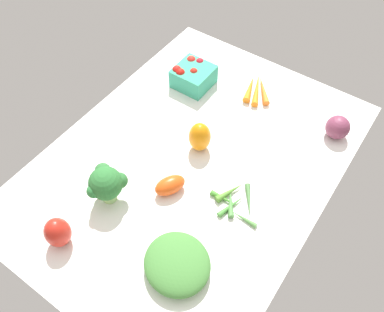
{
  "coord_description": "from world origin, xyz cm",
  "views": [
    {
      "loc": [
        57.53,
        40.13,
        95.72
      ],
      "look_at": [
        0.0,
        0.0,
        4.0
      ],
      "focal_mm": 37.81,
      "sensor_mm": 36.0,
      "label": 1
    }
  ],
  "objects_px": {
    "red_onion_near_basket": "(338,127)",
    "carrot_bunch": "(256,89)",
    "roma_tomato": "(170,185)",
    "bell_pepper_red": "(58,232)",
    "broccoli_head": "(106,183)",
    "leafy_greens_clump": "(177,264)",
    "berry_basket": "(193,76)",
    "okra_pile": "(234,201)",
    "bell_pepper_orange": "(200,137)"
  },
  "relations": [
    {
      "from": "broccoli_head",
      "to": "berry_basket",
      "type": "relative_size",
      "value": 0.99
    },
    {
      "from": "bell_pepper_orange",
      "to": "carrot_bunch",
      "type": "relative_size",
      "value": 0.67
    },
    {
      "from": "bell_pepper_orange",
      "to": "roma_tomato",
      "type": "height_order",
      "value": "bell_pepper_orange"
    },
    {
      "from": "berry_basket",
      "to": "bell_pepper_red",
      "type": "bearing_deg",
      "value": 5.18
    },
    {
      "from": "broccoli_head",
      "to": "okra_pile",
      "type": "height_order",
      "value": "broccoli_head"
    },
    {
      "from": "okra_pile",
      "to": "berry_basket",
      "type": "bearing_deg",
      "value": -131.8
    },
    {
      "from": "berry_basket",
      "to": "bell_pepper_red",
      "type": "xyz_separation_m",
      "value": [
        0.66,
        0.06,
        0.01
      ]
    },
    {
      "from": "okra_pile",
      "to": "bell_pepper_red",
      "type": "relative_size",
      "value": 1.65
    },
    {
      "from": "red_onion_near_basket",
      "to": "roma_tomato",
      "type": "distance_m",
      "value": 0.53
    },
    {
      "from": "bell_pepper_red",
      "to": "carrot_bunch",
      "type": "xyz_separation_m",
      "value": [
        -0.75,
        0.13,
        -0.03
      ]
    },
    {
      "from": "broccoli_head",
      "to": "red_onion_near_basket",
      "type": "xyz_separation_m",
      "value": [
        -0.56,
        0.41,
        -0.03
      ]
    },
    {
      "from": "okra_pile",
      "to": "bell_pepper_orange",
      "type": "xyz_separation_m",
      "value": [
        -0.1,
        -0.18,
        0.04
      ]
    },
    {
      "from": "red_onion_near_basket",
      "to": "berry_basket",
      "type": "xyz_separation_m",
      "value": [
        0.06,
        -0.48,
        0.0
      ]
    },
    {
      "from": "bell_pepper_red",
      "to": "broccoli_head",
      "type": "bearing_deg",
      "value": 175.73
    },
    {
      "from": "broccoli_head",
      "to": "bell_pepper_orange",
      "type": "distance_m",
      "value": 0.3
    },
    {
      "from": "red_onion_near_basket",
      "to": "okra_pile",
      "type": "bearing_deg",
      "value": -18.68
    },
    {
      "from": "leafy_greens_clump",
      "to": "roma_tomato",
      "type": "relative_size",
      "value": 1.93
    },
    {
      "from": "broccoli_head",
      "to": "carrot_bunch",
      "type": "height_order",
      "value": "broccoli_head"
    },
    {
      "from": "bell_pepper_orange",
      "to": "leafy_greens_clump",
      "type": "height_order",
      "value": "bell_pepper_orange"
    },
    {
      "from": "bell_pepper_orange",
      "to": "roma_tomato",
      "type": "relative_size",
      "value": 1.13
    },
    {
      "from": "bell_pepper_red",
      "to": "leafy_greens_clump",
      "type": "bearing_deg",
      "value": 111.01
    },
    {
      "from": "red_onion_near_basket",
      "to": "bell_pepper_orange",
      "type": "height_order",
      "value": "bell_pepper_orange"
    },
    {
      "from": "broccoli_head",
      "to": "berry_basket",
      "type": "height_order",
      "value": "broccoli_head"
    },
    {
      "from": "red_onion_near_basket",
      "to": "carrot_bunch",
      "type": "xyz_separation_m",
      "value": [
        -0.03,
        -0.29,
        -0.02
      ]
    },
    {
      "from": "berry_basket",
      "to": "carrot_bunch",
      "type": "relative_size",
      "value": 0.81
    },
    {
      "from": "leafy_greens_clump",
      "to": "carrot_bunch",
      "type": "bearing_deg",
      "value": -167.18
    },
    {
      "from": "okra_pile",
      "to": "carrot_bunch",
      "type": "relative_size",
      "value": 1.04
    },
    {
      "from": "bell_pepper_orange",
      "to": "leafy_greens_clump",
      "type": "distance_m",
      "value": 0.38
    },
    {
      "from": "broccoli_head",
      "to": "okra_pile",
      "type": "distance_m",
      "value": 0.34
    },
    {
      "from": "carrot_bunch",
      "to": "roma_tomato",
      "type": "bearing_deg",
      "value": -0.08
    },
    {
      "from": "red_onion_near_basket",
      "to": "berry_basket",
      "type": "distance_m",
      "value": 0.49
    },
    {
      "from": "broccoli_head",
      "to": "berry_basket",
      "type": "bearing_deg",
      "value": -171.71
    },
    {
      "from": "bell_pepper_orange",
      "to": "berry_basket",
      "type": "distance_m",
      "value": 0.28
    },
    {
      "from": "red_onion_near_basket",
      "to": "bell_pepper_red",
      "type": "xyz_separation_m",
      "value": [
        0.72,
        -0.42,
        0.01
      ]
    },
    {
      "from": "red_onion_near_basket",
      "to": "roma_tomato",
      "type": "height_order",
      "value": "red_onion_near_basket"
    },
    {
      "from": "leafy_greens_clump",
      "to": "berry_basket",
      "type": "height_order",
      "value": "berry_basket"
    },
    {
      "from": "roma_tomato",
      "to": "red_onion_near_basket",
      "type": "bearing_deg",
      "value": 174.07
    },
    {
      "from": "bell_pepper_red",
      "to": "roma_tomato",
      "type": "relative_size",
      "value": 1.05
    },
    {
      "from": "red_onion_near_basket",
      "to": "bell_pepper_red",
      "type": "bearing_deg",
      "value": -30.45
    },
    {
      "from": "red_onion_near_basket",
      "to": "carrot_bunch",
      "type": "bearing_deg",
      "value": -96.0
    },
    {
      "from": "red_onion_near_basket",
      "to": "carrot_bunch",
      "type": "height_order",
      "value": "red_onion_near_basket"
    },
    {
      "from": "berry_basket",
      "to": "carrot_bunch",
      "type": "bearing_deg",
      "value": 114.96
    },
    {
      "from": "carrot_bunch",
      "to": "okra_pile",
      "type": "bearing_deg",
      "value": 21.67
    },
    {
      "from": "broccoli_head",
      "to": "bell_pepper_red",
      "type": "xyz_separation_m",
      "value": [
        0.17,
        -0.01,
        -0.02
      ]
    },
    {
      "from": "okra_pile",
      "to": "bell_pepper_orange",
      "type": "relative_size",
      "value": 1.54
    },
    {
      "from": "broccoli_head",
      "to": "bell_pepper_red",
      "type": "height_order",
      "value": "broccoli_head"
    },
    {
      "from": "red_onion_near_basket",
      "to": "leafy_greens_clump",
      "type": "xyz_separation_m",
      "value": [
        0.61,
        -0.14,
        -0.01
      ]
    },
    {
      "from": "leafy_greens_clump",
      "to": "roma_tomato",
      "type": "distance_m",
      "value": 0.22
    },
    {
      "from": "leafy_greens_clump",
      "to": "carrot_bunch",
      "type": "height_order",
      "value": "leafy_greens_clump"
    },
    {
      "from": "leafy_greens_clump",
      "to": "roma_tomato",
      "type": "height_order",
      "value": "leafy_greens_clump"
    }
  ]
}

